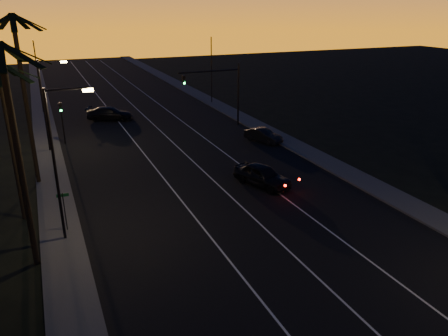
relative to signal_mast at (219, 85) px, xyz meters
name	(u,v)px	position (x,y,z in m)	size (l,w,h in m)	color
road	(188,162)	(-7.14, -9.99, -4.78)	(20.00, 170.00, 0.01)	black
sidewalk_left	(53,180)	(-18.34, -9.99, -4.70)	(2.40, 170.00, 0.16)	#3D3D3A
sidewalk_right	(297,146)	(4.06, -9.99, -4.70)	(2.40, 170.00, 0.16)	#3D3D3A
lane_stripe_left	(155,167)	(-10.14, -9.99, -4.76)	(0.12, 160.00, 0.01)	silver
lane_stripe_mid	(193,161)	(-6.64, -9.99, -4.76)	(0.12, 160.00, 0.01)	silver
lane_stripe_right	(229,156)	(-3.14, -9.99, -4.76)	(0.12, 160.00, 0.01)	silver
palm_near	(15,137)	(-19.74, -21.99, 2.29)	(4.25, 4.16, 11.53)	black
palm_mid	(8,125)	(-20.34, -15.99, 1.47)	(4.25, 4.16, 10.03)	black
palm_far	(23,85)	(-19.34, -9.99, 2.83)	(4.25, 4.16, 12.53)	black
streetlight_left_near	(59,154)	(-17.84, -19.99, 0.54)	(2.55, 0.26, 9.00)	black
streetlight_left_far	(46,98)	(-17.82, -1.99, 0.28)	(2.55, 0.26, 8.50)	black
street_sign	(64,207)	(-17.94, -18.99, -3.13)	(0.70, 0.06, 2.60)	black
signal_mast	(219,85)	(0.00, 0.00, 0.00)	(7.10, 0.41, 7.00)	black
signal_post	(62,116)	(-16.64, -0.01, -1.89)	(0.28, 0.37, 4.20)	black
far_pole_left	(39,78)	(-18.14, 15.01, -0.28)	(0.14, 0.14, 9.00)	black
far_pole_right	(211,71)	(3.86, 12.01, -0.28)	(0.14, 0.14, 9.00)	black
lead_car	(262,175)	(-3.56, -17.16, -3.95)	(3.64, 5.65, 1.64)	black
right_car	(263,135)	(1.86, -7.12, -4.10)	(2.89, 4.28, 1.33)	black
cross_car	(110,114)	(-10.86, 8.01, -3.99)	(5.82, 4.13, 1.56)	black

